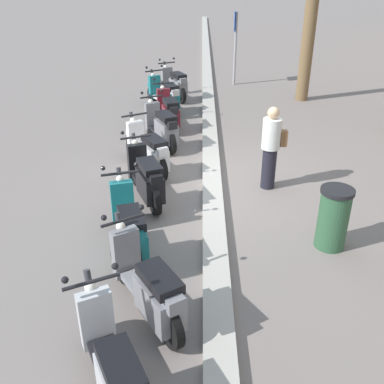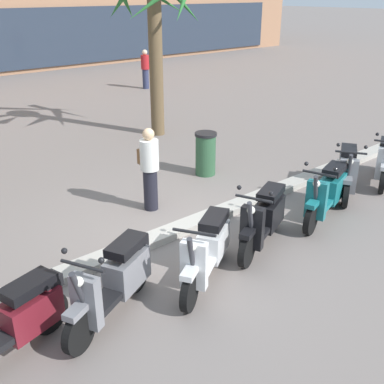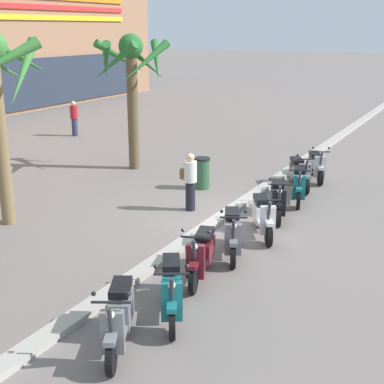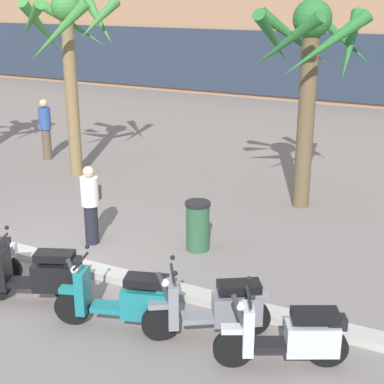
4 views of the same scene
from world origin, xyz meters
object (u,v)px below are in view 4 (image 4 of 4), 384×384
Objects in this scene: scooter_black_tail_end at (39,275)px; scooter_teal_far_back at (126,300)px; pedestrian_strolling_near_curb at (45,128)px; palm_tree_near_sign at (310,57)px; pedestrian_window_shopping at (90,203)px; scooter_grey_last_in_row at (217,308)px; palm_tree_by_mall_entrance at (68,40)px; scooter_silver_mid_rear at (291,336)px; litter_bin at (198,225)px.

scooter_teal_far_back is at bearing -1.74° from scooter_black_tail_end.
scooter_black_tail_end is 0.94× the size of pedestrian_strolling_near_curb.
palm_tree_near_sign is 5.48m from pedestrian_window_shopping.
pedestrian_window_shopping is (-3.49, 1.87, 0.37)m from scooter_grey_last_in_row.
pedestrian_window_shopping is 0.89× the size of pedestrian_strolling_near_curb.
scooter_grey_last_in_row is 0.35× the size of palm_tree_near_sign.
scooter_silver_mid_rear is at bearing -35.88° from palm_tree_by_mall_entrance.
scooter_grey_last_in_row is at bearing -85.06° from palm_tree_near_sign.
pedestrian_window_shopping is at bearing 105.58° from scooter_black_tail_end.
litter_bin is at bearing -108.22° from palm_tree_near_sign.
scooter_silver_mid_rear is at bearing -34.32° from pedestrian_strolling_near_curb.
palm_tree_near_sign is 4.40m from litter_bin.
scooter_black_tail_end is at bearing -177.80° from scooter_silver_mid_rear.
palm_tree_by_mall_entrance reaches higher than pedestrian_strolling_near_curb.
litter_bin is at bearing 95.79° from scooter_teal_far_back.
palm_tree_by_mall_entrance is 4.88× the size of litter_bin.
scooter_grey_last_in_row is 1.02× the size of pedestrian_window_shopping.
scooter_silver_mid_rear reaches higher than litter_bin.
palm_tree_near_sign is at bearing 82.98° from scooter_teal_far_back.
pedestrian_strolling_near_curb is at bearing 143.00° from scooter_grey_last_in_row.
palm_tree_by_mall_entrance is 1.03× the size of palm_tree_near_sign.
palm_tree_by_mall_entrance is at bearing 150.42° from litter_bin.
scooter_teal_far_back is 0.39× the size of palm_tree_by_mall_entrance.
palm_tree_by_mall_entrance is (-6.54, 5.36, 3.04)m from scooter_grey_last_in_row.
scooter_grey_last_in_row and scooter_silver_mid_rear have the same top height.
scooter_silver_mid_rear is 0.36× the size of palm_tree_near_sign.
scooter_grey_last_in_row is at bearing 6.95° from scooter_black_tail_end.
scooter_black_tail_end is 0.35× the size of palm_tree_by_mall_entrance.
scooter_black_tail_end is 1.72× the size of litter_bin.
scooter_black_tail_end is at bearing -111.46° from palm_tree_near_sign.
pedestrian_strolling_near_curb is (-6.99, 6.61, 0.47)m from scooter_teal_far_back.
palm_tree_near_sign is 2.90× the size of pedestrian_window_shopping.
scooter_silver_mid_rear is (2.39, 0.20, -0.02)m from scooter_teal_far_back.
litter_bin is (4.99, -2.83, -3.00)m from palm_tree_by_mall_entrance.
palm_tree_near_sign is at bearing 94.94° from scooter_grey_last_in_row.
scooter_teal_far_back is at bearing -175.11° from scooter_silver_mid_rear.
scooter_teal_far_back is (1.63, -0.05, 0.00)m from scooter_black_tail_end.
palm_tree_by_mall_entrance is 6.48m from litter_bin.
scooter_silver_mid_rear is 0.92× the size of pedestrian_strolling_near_curb.
scooter_teal_far_back and scooter_grey_last_in_row have the same top height.
palm_tree_by_mall_entrance is 3.19m from pedestrian_strolling_near_curb.
scooter_teal_far_back is at bearing -43.38° from pedestrian_strolling_near_curb.
scooter_black_tail_end is 2.33m from pedestrian_window_shopping.
palm_tree_by_mall_entrance is 2.66× the size of pedestrian_strolling_near_curb.
palm_tree_by_mall_entrance is (-7.68, 5.55, 3.05)m from scooter_silver_mid_rear.
litter_bin is (-1.05, -3.19, -2.84)m from palm_tree_near_sign.
scooter_silver_mid_rear is 1.04× the size of pedestrian_window_shopping.
scooter_grey_last_in_row is at bearing -58.55° from litter_bin.
pedestrian_window_shopping is 1.63× the size of litter_bin.
scooter_teal_far_back is 2.94m from litter_bin.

